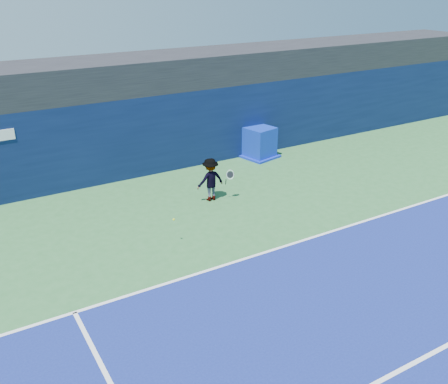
% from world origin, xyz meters
% --- Properties ---
extents(ground, '(80.00, 80.00, 0.00)m').
position_xyz_m(ground, '(0.00, 0.00, 0.00)').
color(ground, '#2E6834').
rests_on(ground, ground).
extents(baseline, '(24.00, 0.10, 0.01)m').
position_xyz_m(baseline, '(0.00, 3.00, 0.01)').
color(baseline, white).
rests_on(baseline, ground).
extents(service_line, '(24.00, 0.10, 0.01)m').
position_xyz_m(service_line, '(0.00, -2.00, 0.01)').
color(service_line, white).
rests_on(service_line, ground).
extents(stadium_band, '(36.00, 3.00, 1.20)m').
position_xyz_m(stadium_band, '(0.00, 11.50, 3.60)').
color(stadium_band, black).
rests_on(stadium_band, back_wall_assembly).
extents(back_wall_assembly, '(36.00, 1.03, 3.00)m').
position_xyz_m(back_wall_assembly, '(-0.00, 10.50, 1.50)').
color(back_wall_assembly, '#0A163A').
rests_on(back_wall_assembly, ground).
extents(equipment_cart, '(1.58, 1.58, 1.27)m').
position_xyz_m(equipment_cart, '(4.54, 9.62, 0.58)').
color(equipment_cart, '#0B27A7').
rests_on(equipment_cart, ground).
extents(tennis_player, '(1.20, 0.65, 1.48)m').
position_xyz_m(tennis_player, '(0.67, 6.85, 0.74)').
color(tennis_player, white).
rests_on(tennis_player, ground).
extents(tennis_ball, '(0.06, 0.06, 0.06)m').
position_xyz_m(tennis_ball, '(-1.68, 4.74, 0.76)').
color(tennis_ball, '#D4E319').
rests_on(tennis_ball, ground).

